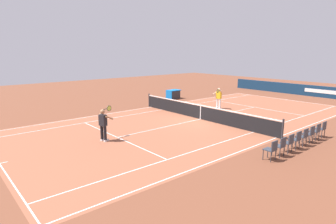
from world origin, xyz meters
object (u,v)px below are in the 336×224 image
spectator_chair_2 (310,133)px  spectator_chair_4 (296,139)px  tennis_player_far (219,97)px  spectator_chair_0 (322,128)px  tennis_player_near (103,123)px  tennis_net (201,112)px  spectator_chair_1 (316,130)px  equipment_cart_tarped (173,94)px  spectator_chair_5 (289,142)px  spectator_chair_3 (303,136)px  spectator_chair_7 (272,149)px  tennis_ball (234,111)px  spectator_chair_6 (280,145)px

spectator_chair_2 → spectator_chair_4: (1.43, 0.00, 0.00)m
tennis_player_far → spectator_chair_0: tennis_player_far is taller
tennis_player_near → spectator_chair_2: (-7.65, 6.91, -0.41)m
tennis_net → tennis_player_near: bearing=0.6°
spectator_chair_1 → equipment_cart_tarped: spectator_chair_1 is taller
spectator_chair_5 → spectator_chair_2: bearing=180.0°
spectator_chair_3 → tennis_net: bearing=-92.3°
tennis_player_near → equipment_cart_tarped: tennis_player_near is taller
spectator_chair_1 → spectator_chair_7: 4.30m
spectator_chair_0 → spectator_chair_7: bearing=0.0°
tennis_ball → tennis_net: bearing=1.1°
spectator_chair_1 → spectator_chair_2: bearing=0.0°
tennis_ball → spectator_chair_0: (1.94, 7.06, 0.49)m
spectator_chair_4 → equipment_cart_tarped: size_ratio=0.70×
tennis_player_near → tennis_player_far: bearing=-171.8°
spectator_chair_4 → equipment_cart_tarped: 15.33m
tennis_ball → equipment_cart_tarped: (-0.32, -7.39, 0.40)m
spectator_chair_6 → spectator_chair_7: (0.72, 0.00, 0.00)m
tennis_player_far → spectator_chair_2: bearing=69.3°
tennis_player_near → spectator_chair_3: (-6.93, 6.91, -0.41)m
tennis_player_near → spectator_chair_0: size_ratio=1.93×
spectator_chair_4 → spectator_chair_0: bearing=180.0°
tennis_net → spectator_chair_1: size_ratio=13.30×
tennis_player_near → spectator_chair_1: size_ratio=1.93×
tennis_player_far → spectator_chair_0: bearing=78.2°
tennis_ball → spectator_chair_7: bearing=45.4°
spectator_chair_0 → spectator_chair_5: bearing=0.0°
spectator_chair_3 → spectator_chair_0: bearing=180.0°
equipment_cart_tarped → spectator_chair_1: bearing=78.4°
tennis_net → spectator_chair_7: size_ratio=13.30×
tennis_player_far → spectator_chair_5: (5.36, 8.48, -0.41)m
spectator_chair_3 → spectator_chair_7: bearing=0.0°
spectator_chair_1 → spectator_chair_0: bearing=180.0°
spectator_chair_4 → spectator_chair_5: 0.72m
tennis_player_near → tennis_player_far: (-10.86, -1.57, 0.00)m
tennis_player_far → spectator_chair_6: (6.07, 8.48, -0.41)m
spectator_chair_0 → spectator_chair_5: 3.58m
tennis_player_near → spectator_chair_7: (-4.07, 6.91, -0.41)m
tennis_player_near → spectator_chair_7: tennis_player_near is taller
spectator_chair_3 → spectator_chair_5: (1.43, 0.00, 0.00)m
tennis_ball → spectator_chair_5: spectator_chair_5 is taller
spectator_chair_4 → spectator_chair_6: same height
spectator_chair_3 → spectator_chair_5: 1.43m
spectator_chair_5 → tennis_player_far: bearing=-122.3°
spectator_chair_1 → spectator_chair_5: same height
tennis_player_near → equipment_cart_tarped: size_ratio=1.36×
spectator_chair_5 → spectator_chair_0: bearing=180.0°
tennis_ball → spectator_chair_4: 8.55m
tennis_player_far → spectator_chair_7: (6.79, 8.48, -0.41)m
spectator_chair_2 → spectator_chair_7: bearing=0.0°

